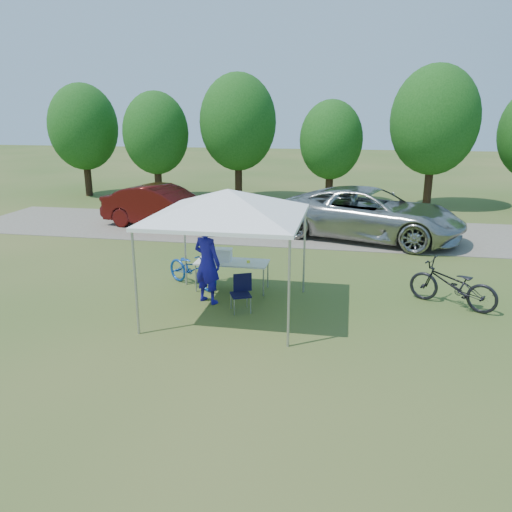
{
  "coord_description": "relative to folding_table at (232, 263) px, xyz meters",
  "views": [
    {
      "loc": [
        2.51,
        -10.05,
        4.28
      ],
      "look_at": [
        0.22,
        2.0,
        0.71
      ],
      "focal_mm": 35.0,
      "sensor_mm": 36.0,
      "label": 1
    }
  ],
  "objects": [
    {
      "name": "minivan",
      "position": [
        3.47,
        5.92,
        0.2
      ],
      "size": [
        6.86,
        4.64,
        1.75
      ],
      "primitive_type": "imported",
      "rotation": [
        0.0,
        0.0,
        1.27
      ],
      "color": "#ABABA6",
      "rests_on": "gravel_strip"
    },
    {
      "name": "ice_cream_cup",
      "position": [
        0.42,
        -0.05,
        0.07
      ],
      "size": [
        0.08,
        0.08,
        0.06
      ],
      "primitive_type": "cylinder",
      "color": "yellow",
      "rests_on": "folding_table"
    },
    {
      "name": "folding_chair",
      "position": [
        0.51,
        -1.24,
        -0.21
      ],
      "size": [
        0.55,
        0.58,
        0.82
      ],
      "rotation": [
        0.0,
        0.0,
        0.43
      ],
      "color": "black",
      "rests_on": "ground"
    },
    {
      "name": "cyclist",
      "position": [
        -0.36,
        -0.92,
        0.27
      ],
      "size": [
        0.83,
        0.71,
        1.93
      ],
      "primitive_type": "imported",
      "rotation": [
        0.0,
        0.0,
        2.71
      ],
      "color": "#181299",
      "rests_on": "ground"
    },
    {
      "name": "folding_table",
      "position": [
        0.0,
        0.0,
        0.0
      ],
      "size": [
        1.78,
        0.74,
        0.73
      ],
      "color": "white",
      "rests_on": "ground"
    },
    {
      "name": "bike_dark",
      "position": [
        5.15,
        -0.16,
        -0.17
      ],
      "size": [
        2.07,
        1.56,
        1.04
      ],
      "primitive_type": "imported",
      "rotation": [
        0.0,
        0.0,
        -2.07
      ],
      "color": "black",
      "rests_on": "ground"
    },
    {
      "name": "treeline",
      "position": [
        -0.04,
        12.69,
        2.84
      ],
      "size": [
        24.89,
        4.28,
        6.3
      ],
      "color": "#382314",
      "rests_on": "ground"
    },
    {
      "name": "sedan",
      "position": [
        -4.18,
        6.3,
        0.12
      ],
      "size": [
        5.01,
        2.7,
        1.57
      ],
      "primitive_type": "imported",
      "rotation": [
        0.0,
        0.0,
        1.34
      ],
      "color": "#450D0B",
      "rests_on": "gravel_strip"
    },
    {
      "name": "cooler",
      "position": [
        -0.23,
        -0.0,
        0.2
      ],
      "size": [
        0.43,
        0.3,
        0.31
      ],
      "color": "white",
      "rests_on": "folding_table"
    },
    {
      "name": "ground",
      "position": [
        0.26,
        -1.36,
        -0.69
      ],
      "size": [
        100.0,
        100.0,
        0.0
      ],
      "primitive_type": "plane",
      "color": "#2D5119",
      "rests_on": "ground"
    },
    {
      "name": "gravel_strip",
      "position": [
        0.26,
        6.64,
        -0.68
      ],
      "size": [
        24.0,
        5.0,
        0.02
      ],
      "primitive_type": "cube",
      "color": "gray",
      "rests_on": "ground"
    },
    {
      "name": "bike_blue",
      "position": [
        -1.04,
        0.05,
        -0.22
      ],
      "size": [
        1.83,
        1.47,
        0.93
      ],
      "primitive_type": "imported",
      "rotation": [
        0.0,
        0.0,
        1.01
      ],
      "color": "#11419B",
      "rests_on": "ground"
    },
    {
      "name": "canopy",
      "position": [
        0.26,
        -1.36,
        1.96
      ],
      "size": [
        4.53,
        4.53,
        3.0
      ],
      "color": "#A5A5AA",
      "rests_on": "ground"
    }
  ]
}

